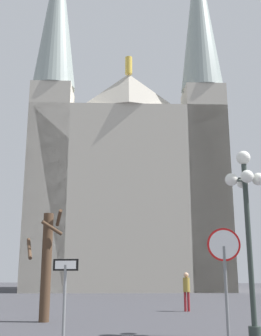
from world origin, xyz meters
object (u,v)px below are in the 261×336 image
stop_sign (225,262)px  bare_tree (46,263)px  street_lamp (246,204)px  cathedral (127,179)px  pedestrian_walking (186,287)px  one_way_arrow_sign (65,292)px

stop_sign → bare_tree: (-6.14, 4.93, 0.06)m
street_lamp → cathedral: bearing=103.1°
stop_sign → street_lamp: 2.80m
cathedral → street_lamp: bearing=-76.9°
cathedral → pedestrian_walking: bearing=-76.6°
stop_sign → street_lamp: size_ratio=0.53×
cathedral → stop_sign: size_ratio=12.86×
cathedral → bare_tree: cathedral is taller
cathedral → street_lamp: (6.73, -28.97, -7.22)m
street_lamp → pedestrian_walking: size_ratio=3.12×
bare_tree → stop_sign: bearing=-38.8°
cathedral → one_way_arrow_sign: bearing=-86.6°
street_lamp → bare_tree: street_lamp is taller
cathedral → pedestrian_walking: 24.02m
cathedral → pedestrian_walking: (5.06, -21.25, -9.99)m
stop_sign → pedestrian_walking: bearing=94.1°
cathedral → one_way_arrow_sign: cathedral is taller
street_lamp → bare_tree: (-7.12, 2.99, -1.72)m
one_way_arrow_sign → bare_tree: 6.62m
stop_sign → one_way_arrow_sign: stop_sign is taller
cathedral → pedestrian_walking: size_ratio=21.24×
cathedral → bare_tree: (-0.39, -25.98, -8.93)m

